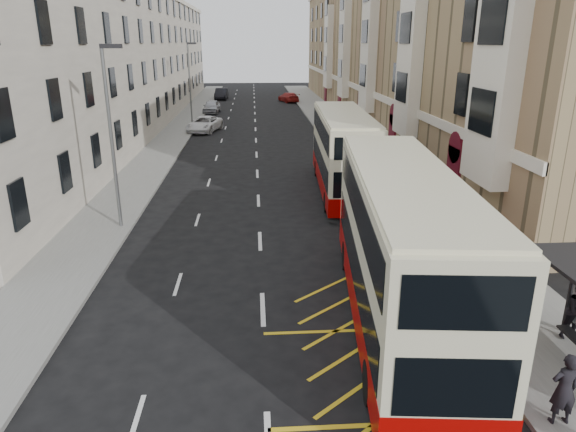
{
  "coord_description": "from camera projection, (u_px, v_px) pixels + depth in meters",
  "views": [
    {
      "loc": [
        -0.16,
        -10.8,
        8.24
      ],
      "look_at": [
        1.07,
        7.76,
        1.89
      ],
      "focal_mm": 32.0,
      "sensor_mm": 36.0,
      "label": 1
    }
  ],
  "objects": [
    {
      "name": "street_lamp_far",
      "position": [
        190.0,
        80.0,
        50.64
      ],
      "size": [
        0.93,
        0.18,
        8.0
      ],
      "color": "slate",
      "rests_on": "pavement_left"
    },
    {
      "name": "road_markings",
      "position": [
        255.0,
        122.0,
        55.36
      ],
      "size": [
        10.0,
        110.0,
        0.01
      ],
      "primitive_type": null,
      "color": "silver",
      "rests_on": "ground"
    },
    {
      "name": "pedestrian_far",
      "position": [
        422.0,
        233.0,
        20.2
      ],
      "size": [
        1.19,
        0.73,
        1.89
      ],
      "primitive_type": "imported",
      "rotation": [
        0.0,
        0.0,
        2.89
      ],
      "color": "black",
      "rests_on": "pavement_right"
    },
    {
      "name": "car_dark",
      "position": [
        221.0,
        94.0,
        76.69
      ],
      "size": [
        1.9,
        4.92,
        1.6
      ],
      "primitive_type": "imported",
      "rotation": [
        0.0,
        0.0,
        -0.04
      ],
      "color": "black",
      "rests_on": "ground"
    },
    {
      "name": "street_lamp_near",
      "position": [
        112.0,
        129.0,
        22.31
      ],
      "size": [
        0.93,
        0.18,
        8.0
      ],
      "color": "slate",
      "rests_on": "pavement_left"
    },
    {
      "name": "pavement_right",
      "position": [
        355.0,
        147.0,
        41.68
      ],
      "size": [
        4.0,
        120.0,
        0.15
      ],
      "primitive_type": "cube",
      "color": "slate",
      "rests_on": "ground"
    },
    {
      "name": "double_decker_front",
      "position": [
        401.0,
        248.0,
        15.16
      ],
      "size": [
        3.93,
        12.19,
        4.78
      ],
      "rotation": [
        0.0,
        0.0,
        -0.1
      ],
      "color": "beige",
      "rests_on": "ground"
    },
    {
      "name": "pedestrian_near",
      "position": [
        564.0,
        389.0,
        11.22
      ],
      "size": [
        0.65,
        0.44,
        1.75
      ],
      "primitive_type": "imported",
      "rotation": [
        0.0,
        0.0,
        3.17
      ],
      "color": "black",
      "rests_on": "pavement_right"
    },
    {
      "name": "ground",
      "position": [
        266.0,
        388.0,
        12.87
      ],
      "size": [
        200.0,
        200.0,
        0.0
      ],
      "primitive_type": "plane",
      "color": "black",
      "rests_on": "ground"
    },
    {
      "name": "terrace_right",
      "position": [
        394.0,
        48.0,
        54.23
      ],
      "size": [
        10.75,
        79.0,
        15.25
      ],
      "color": "#947F56",
      "rests_on": "ground"
    },
    {
      "name": "car_red",
      "position": [
        289.0,
        97.0,
        73.16
      ],
      "size": [
        3.12,
        5.01,
        1.35
      ],
      "primitive_type": "imported",
      "rotation": [
        0.0,
        0.0,
        3.42
      ],
      "color": "#A21E1B",
      "rests_on": "ground"
    },
    {
      "name": "kerb_left",
      "position": [
        181.0,
        149.0,
        40.8
      ],
      "size": [
        0.25,
        120.0,
        0.15
      ],
      "primitive_type": "cube",
      "color": "gray",
      "rests_on": "ground"
    },
    {
      "name": "car_silver",
      "position": [
        212.0,
        107.0,
        61.84
      ],
      "size": [
        2.07,
        4.59,
        1.53
      ],
      "primitive_type": "imported",
      "rotation": [
        0.0,
        0.0,
        -0.06
      ],
      "color": "#ABADB3",
      "rests_on": "ground"
    },
    {
      "name": "guard_railing",
      "position": [
        435.0,
        258.0,
        18.42
      ],
      "size": [
        0.06,
        6.56,
        1.01
      ],
      "color": "red",
      "rests_on": "pavement_right"
    },
    {
      "name": "terrace_left",
      "position": [
        124.0,
        59.0,
        52.89
      ],
      "size": [
        9.18,
        79.0,
        13.25
      ],
      "color": "beige",
      "rests_on": "ground"
    },
    {
      "name": "double_decker_rear",
      "position": [
        343.0,
        152.0,
        28.86
      ],
      "size": [
        3.19,
        11.5,
        4.54
      ],
      "rotation": [
        0.0,
        0.0,
        -0.05
      ],
      "color": "beige",
      "rests_on": "ground"
    },
    {
      "name": "white_van",
      "position": [
        204.0,
        124.0,
        49.1
      ],
      "size": [
        3.59,
        5.6,
        1.44
      ],
      "primitive_type": "imported",
      "rotation": [
        0.0,
        0.0,
        -0.25
      ],
      "color": "white",
      "rests_on": "ground"
    },
    {
      "name": "pavement_left",
      "position": [
        162.0,
        150.0,
        40.71
      ],
      "size": [
        3.0,
        120.0,
        0.15
      ],
      "primitive_type": "cube",
      "color": "slate",
      "rests_on": "ground"
    },
    {
      "name": "kerb_right",
      "position": [
        330.0,
        148.0,
        41.55
      ],
      "size": [
        0.25,
        120.0,
        0.15
      ],
      "primitive_type": "cube",
      "color": "gray",
      "rests_on": "ground"
    }
  ]
}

